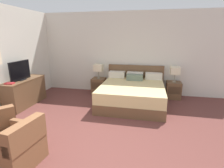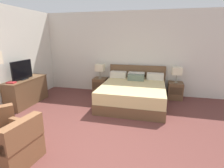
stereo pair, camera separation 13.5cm
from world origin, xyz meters
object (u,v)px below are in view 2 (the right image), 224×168
(bed, at_px, (133,93))
(table_lamp_right, at_px, (177,71))
(tv, at_px, (22,70))
(armchair_companion, at_px, (14,146))
(nightstand_left, at_px, (100,85))
(table_lamp_left, at_px, (100,68))
(dresser, at_px, (27,91))
(nightstand_right, at_px, (175,91))
(book_red_cover, at_px, (11,83))

(bed, xyz_separation_m, table_lamp_right, (1.24, 0.73, 0.57))
(tv, height_order, armchair_companion, tv)
(nightstand_left, bearing_deg, tv, -137.85)
(table_lamp_left, bearing_deg, bed, -30.31)
(dresser, bearing_deg, nightstand_left, 40.52)
(dresser, bearing_deg, nightstand_right, 19.46)
(nightstand_right, height_order, dresser, dresser)
(nightstand_left, bearing_deg, book_red_cover, -131.18)
(nightstand_right, bearing_deg, book_red_cover, -154.68)
(tv, bearing_deg, nightstand_left, 42.15)
(armchair_companion, bearing_deg, book_red_cover, 132.26)
(bed, relative_size, armchair_companion, 2.70)
(nightstand_left, xyz_separation_m, dresser, (-1.75, -1.50, 0.13))
(tv, relative_size, book_red_cover, 3.59)
(book_red_cover, bearing_deg, table_lamp_right, 25.34)
(table_lamp_right, height_order, dresser, table_lamp_right)
(nightstand_left, xyz_separation_m, book_red_cover, (-1.75, -2.01, 0.51))
(dresser, distance_m, armchair_companion, 2.68)
(dresser, bearing_deg, table_lamp_right, 19.48)
(bed, relative_size, book_red_cover, 9.90)
(table_lamp_left, xyz_separation_m, book_red_cover, (-1.75, -2.01, -0.12))
(nightstand_right, height_order, armchair_companion, armchair_companion)
(table_lamp_right, bearing_deg, dresser, -160.52)
(armchair_companion, bearing_deg, table_lamp_right, 53.74)
(dresser, bearing_deg, book_red_cover, -90.32)
(book_red_cover, bearing_deg, armchair_companion, -47.74)
(table_lamp_left, bearing_deg, armchair_companion, -93.47)
(nightstand_right, distance_m, tv, 4.58)
(tv, height_order, book_red_cover, tv)
(armchair_companion, bearing_deg, bed, 63.69)
(table_lamp_left, relative_size, armchair_companion, 0.64)
(table_lamp_left, relative_size, tv, 0.65)
(tv, distance_m, armchair_companion, 2.70)
(nightstand_right, relative_size, book_red_cover, 2.56)
(bed, bearing_deg, book_red_cover, -156.86)
(nightstand_left, xyz_separation_m, tv, (-1.75, -1.58, 0.75))
(bed, bearing_deg, tv, -163.99)
(nightstand_left, bearing_deg, bed, -30.26)
(table_lamp_right, bearing_deg, book_red_cover, -154.66)
(bed, xyz_separation_m, dresser, (-2.99, -0.77, 0.07))
(table_lamp_left, height_order, tv, tv)
(bed, distance_m, book_red_cover, 3.29)
(nightstand_right, distance_m, table_lamp_right, 0.63)
(table_lamp_left, xyz_separation_m, tv, (-1.75, -1.58, 0.12))
(table_lamp_right, relative_size, book_red_cover, 2.34)
(bed, bearing_deg, table_lamp_right, 30.32)
(armchair_companion, bearing_deg, table_lamp_left, 86.53)
(bed, bearing_deg, armchair_companion, -116.31)
(nightstand_left, height_order, table_lamp_left, table_lamp_left)
(tv, bearing_deg, armchair_companion, -54.09)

